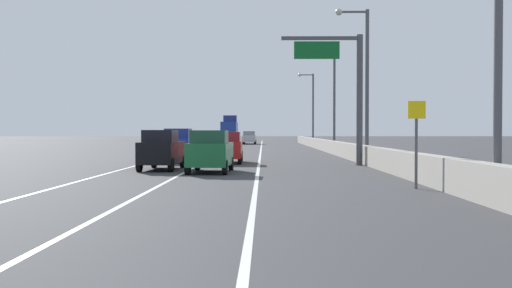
{
  "coord_description": "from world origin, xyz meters",
  "views": [
    {
      "loc": [
        1.77,
        -4.11,
        1.98
      ],
      "look_at": [
        1.29,
        35.05,
        1.14
      ],
      "focal_mm": 42.88,
      "sensor_mm": 36.0,
      "label": 1
    }
  ],
  "objects_px": {
    "lamp_post_right_fourth": "(311,104)",
    "car_silver_3": "(249,138)",
    "car_yellow_0": "(220,139)",
    "overhead_sign_gantry": "(347,83)",
    "lamp_post_right_near": "(489,0)",
    "car_blue_5": "(179,145)",
    "lamp_post_right_second": "(363,74)",
    "speed_advisory_sign": "(416,137)",
    "box_truck": "(230,130)",
    "car_green_2": "(210,152)",
    "car_red_1": "(228,147)",
    "car_black_4": "(162,150)",
    "lamp_post_right_third": "(332,94)"
  },
  "relations": [
    {
      "from": "box_truck",
      "to": "overhead_sign_gantry",
      "type": "bearing_deg",
      "value": -80.65
    },
    {
      "from": "overhead_sign_gantry",
      "to": "lamp_post_right_near",
      "type": "height_order",
      "value": "lamp_post_right_near"
    },
    {
      "from": "lamp_post_right_fourth",
      "to": "car_black_4",
      "type": "xyz_separation_m",
      "value": [
        -11.59,
        -51.31,
        -4.6
      ]
    },
    {
      "from": "overhead_sign_gantry",
      "to": "box_truck",
      "type": "relative_size",
      "value": 0.8
    },
    {
      "from": "lamp_post_right_near",
      "to": "lamp_post_right_second",
      "type": "distance_m",
      "value": 21.72
    },
    {
      "from": "speed_advisory_sign",
      "to": "car_green_2",
      "type": "bearing_deg",
      "value": 133.86
    },
    {
      "from": "overhead_sign_gantry",
      "to": "car_yellow_0",
      "type": "distance_m",
      "value": 43.06
    },
    {
      "from": "lamp_post_right_fourth",
      "to": "car_silver_3",
      "type": "bearing_deg",
      "value": 133.21
    },
    {
      "from": "overhead_sign_gantry",
      "to": "lamp_post_right_near",
      "type": "distance_m",
      "value": 18.1
    },
    {
      "from": "speed_advisory_sign",
      "to": "box_truck",
      "type": "height_order",
      "value": "box_truck"
    },
    {
      "from": "lamp_post_right_second",
      "to": "car_black_4",
      "type": "xyz_separation_m",
      "value": [
        -11.48,
        -7.88,
        -4.6
      ]
    },
    {
      "from": "lamp_post_right_near",
      "to": "car_green_2",
      "type": "distance_m",
      "value": 15.45
    },
    {
      "from": "speed_advisory_sign",
      "to": "car_yellow_0",
      "type": "distance_m",
      "value": 56.92
    },
    {
      "from": "lamp_post_right_second",
      "to": "car_green_2",
      "type": "xyz_separation_m",
      "value": [
        -8.83,
        -9.88,
        -4.61
      ]
    },
    {
      "from": "overhead_sign_gantry",
      "to": "lamp_post_right_fourth",
      "type": "height_order",
      "value": "lamp_post_right_fourth"
    },
    {
      "from": "car_yellow_0",
      "to": "car_silver_3",
      "type": "xyz_separation_m",
      "value": [
        3.4,
        14.57,
        0.01
      ]
    },
    {
      "from": "car_red_1",
      "to": "car_blue_5",
      "type": "height_order",
      "value": "car_blue_5"
    },
    {
      "from": "car_black_4",
      "to": "car_red_1",
      "type": "bearing_deg",
      "value": 65.79
    },
    {
      "from": "lamp_post_right_third",
      "to": "car_black_4",
      "type": "relative_size",
      "value": 2.25
    },
    {
      "from": "car_yellow_0",
      "to": "car_red_1",
      "type": "xyz_separation_m",
      "value": [
        3.32,
        -39.2,
        -0.0
      ]
    },
    {
      "from": "overhead_sign_gantry",
      "to": "car_blue_5",
      "type": "bearing_deg",
      "value": 160.79
    },
    {
      "from": "car_blue_5",
      "to": "car_green_2",
      "type": "bearing_deg",
      "value": -73.79
    },
    {
      "from": "lamp_post_right_third",
      "to": "car_black_4",
      "type": "xyz_separation_m",
      "value": [
        -11.93,
        -29.59,
        -4.6
      ]
    },
    {
      "from": "overhead_sign_gantry",
      "to": "lamp_post_right_second",
      "type": "distance_m",
      "value": 4.1
    },
    {
      "from": "speed_advisory_sign",
      "to": "car_yellow_0",
      "type": "relative_size",
      "value": 0.67
    },
    {
      "from": "lamp_post_right_fourth",
      "to": "car_silver_3",
      "type": "distance_m",
      "value": 13.29
    },
    {
      "from": "box_truck",
      "to": "car_black_4",
      "type": "bearing_deg",
      "value": -89.83
    },
    {
      "from": "lamp_post_right_third",
      "to": "car_green_2",
      "type": "height_order",
      "value": "lamp_post_right_third"
    },
    {
      "from": "overhead_sign_gantry",
      "to": "car_red_1",
      "type": "xyz_separation_m",
      "value": [
        -6.98,
        2.45,
        -3.77
      ]
    },
    {
      "from": "overhead_sign_gantry",
      "to": "speed_advisory_sign",
      "type": "distance_m",
      "value": 14.56
    },
    {
      "from": "lamp_post_right_third",
      "to": "car_green_2",
      "type": "relative_size",
      "value": 2.33
    },
    {
      "from": "lamp_post_right_second",
      "to": "car_yellow_0",
      "type": "xyz_separation_m",
      "value": [
        -11.82,
        37.94,
        -4.65
      ]
    },
    {
      "from": "car_black_4",
      "to": "lamp_post_right_near",
      "type": "bearing_deg",
      "value": -50.4
    },
    {
      "from": "speed_advisory_sign",
      "to": "car_blue_5",
      "type": "distance_m",
      "value": 20.7
    },
    {
      "from": "car_yellow_0",
      "to": "car_blue_5",
      "type": "distance_m",
      "value": 38.11
    },
    {
      "from": "car_green_2",
      "to": "box_truck",
      "type": "relative_size",
      "value": 0.45
    },
    {
      "from": "lamp_post_right_near",
      "to": "box_truck",
      "type": "distance_m",
      "value": 80.6
    },
    {
      "from": "speed_advisory_sign",
      "to": "car_green_2",
      "type": "xyz_separation_m",
      "value": [
        -7.75,
        8.07,
        -0.76
      ]
    },
    {
      "from": "speed_advisory_sign",
      "to": "box_truck",
      "type": "bearing_deg",
      "value": 97.95
    },
    {
      "from": "car_yellow_0",
      "to": "car_black_4",
      "type": "xyz_separation_m",
      "value": [
        0.34,
        -45.82,
        0.05
      ]
    },
    {
      "from": "lamp_post_right_third",
      "to": "car_blue_5",
      "type": "relative_size",
      "value": 2.17
    },
    {
      "from": "lamp_post_right_second",
      "to": "car_blue_5",
      "type": "relative_size",
      "value": 2.17
    },
    {
      "from": "lamp_post_right_second",
      "to": "lamp_post_right_fourth",
      "type": "distance_m",
      "value": 43.44
    },
    {
      "from": "speed_advisory_sign",
      "to": "car_red_1",
      "type": "distance_m",
      "value": 18.29
    },
    {
      "from": "lamp_post_right_near",
      "to": "car_black_4",
      "type": "relative_size",
      "value": 2.25
    },
    {
      "from": "lamp_post_right_near",
      "to": "lamp_post_right_third",
      "type": "height_order",
      "value": "same"
    },
    {
      "from": "car_green_2",
      "to": "car_black_4",
      "type": "xyz_separation_m",
      "value": [
        -2.65,
        2.01,
        0.01
      ]
    },
    {
      "from": "lamp_post_right_second",
      "to": "car_silver_3",
      "type": "bearing_deg",
      "value": 99.11
    },
    {
      "from": "car_yellow_0",
      "to": "car_blue_5",
      "type": "bearing_deg",
      "value": -89.75
    },
    {
      "from": "car_silver_3",
      "to": "car_blue_5",
      "type": "bearing_deg",
      "value": -93.51
    }
  ]
}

